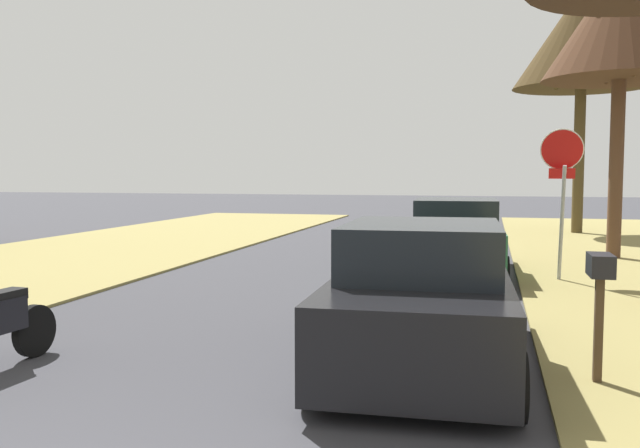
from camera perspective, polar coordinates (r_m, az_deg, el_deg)
stop_sign_far at (r=13.57m, az=19.99°, el=4.29°), size 0.81×0.73×2.91m
street_tree_right_mid_b at (r=17.99m, az=24.36°, el=15.49°), size 3.61×3.61×7.09m
street_tree_right_far at (r=24.91m, az=21.53°, el=14.60°), size 4.52×4.52×8.35m
parked_sedan_black at (r=7.49m, az=8.81°, el=-6.31°), size 2.08×4.46×1.57m
parked_sedan_green at (r=14.11m, az=11.55°, el=-1.32°), size 2.08×4.46×1.57m
curbside_mailbox at (r=7.10m, az=22.84°, el=-4.48°), size 0.22×0.44×1.27m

